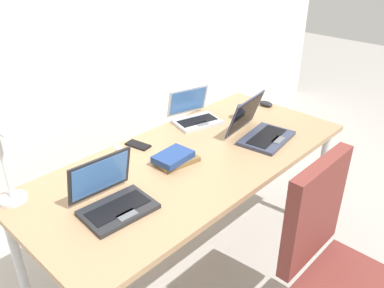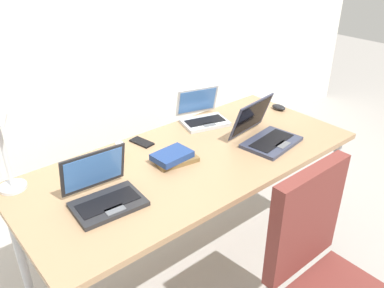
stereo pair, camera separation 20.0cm
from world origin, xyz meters
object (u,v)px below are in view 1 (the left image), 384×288
at_px(laptop_front_right, 194,115).
at_px(office_chair, 339,288).
at_px(pill_bottle, 119,153).
at_px(desk_lamp, 7,164).
at_px(cell_phone, 138,145).
at_px(book_stack, 175,158).
at_px(coffee_mug, 243,113).
at_px(computer_mouse, 266,104).
at_px(laptop_center, 260,130).
at_px(laptop_near_lamp, 113,199).

bearing_deg(laptop_front_right, office_chair, -104.03).
distance_m(pill_bottle, office_chair, 1.20).
xyz_separation_m(desk_lamp, office_chair, (0.85, -1.12, -0.54)).
distance_m(cell_phone, office_chair, 1.20).
xyz_separation_m(desk_lamp, cell_phone, (0.69, 0.02, -0.19)).
xyz_separation_m(book_stack, coffee_mug, (0.66, 0.07, 0.02)).
xyz_separation_m(computer_mouse, pill_bottle, (-1.11, 0.14, 0.02)).
bearing_deg(computer_mouse, coffee_mug, 179.18).
distance_m(desk_lamp, office_chair, 1.50).
relative_size(laptop_center, office_chair, 0.36).
height_order(laptop_center, pill_bottle, laptop_center).
bearing_deg(computer_mouse, desk_lamp, 170.24).
distance_m(book_stack, coffee_mug, 0.66).
bearing_deg(cell_phone, coffee_mug, -27.87).
bearing_deg(desk_lamp, computer_mouse, -5.76).
height_order(laptop_front_right, computer_mouse, laptop_front_right).
height_order(laptop_near_lamp, laptop_center, laptop_center).
bearing_deg(laptop_front_right, book_stack, -148.18).
height_order(coffee_mug, office_chair, office_chair).
xyz_separation_m(desk_lamp, computer_mouse, (1.63, -0.16, -0.18)).
relative_size(pill_bottle, coffee_mug, 0.70).
bearing_deg(pill_bottle, book_stack, -51.48).
distance_m(computer_mouse, coffee_mug, 0.28).
distance_m(laptop_center, pill_bottle, 0.79).
relative_size(cell_phone, pill_bottle, 1.72).
height_order(computer_mouse, coffee_mug, coffee_mug).
relative_size(laptop_near_lamp, computer_mouse, 3.24).
relative_size(laptop_front_right, pill_bottle, 4.05).
xyz_separation_m(laptop_near_lamp, book_stack, (0.43, 0.07, -0.02)).
relative_size(desk_lamp, coffee_mug, 3.54).
height_order(computer_mouse, cell_phone, computer_mouse).
bearing_deg(computer_mouse, cell_phone, 164.66).
distance_m(desk_lamp, laptop_center, 1.30).
relative_size(laptop_near_lamp, coffee_mug, 2.75).
relative_size(laptop_center, book_stack, 1.50).
xyz_separation_m(pill_bottle, office_chair, (0.32, -1.09, -0.38)).
relative_size(computer_mouse, cell_phone, 0.71).
distance_m(laptop_near_lamp, office_chair, 1.06).
xyz_separation_m(laptop_front_right, coffee_mug, (0.23, -0.20, 0.00)).
distance_m(cell_phone, book_stack, 0.27).
relative_size(laptop_near_lamp, pill_bottle, 3.94).
height_order(laptop_center, laptop_front_right, laptop_center).
xyz_separation_m(laptop_center, office_chair, (-0.38, -0.72, -0.39)).
bearing_deg(pill_bottle, laptop_center, -28.15).
relative_size(laptop_center, coffee_mug, 3.11).
relative_size(laptop_near_lamp, laptop_center, 0.88).
distance_m(pill_bottle, coffee_mug, 0.85).
bearing_deg(laptop_front_right, coffee_mug, -40.64).
relative_size(cell_phone, book_stack, 0.58).
bearing_deg(cell_phone, laptop_front_right, -11.85).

